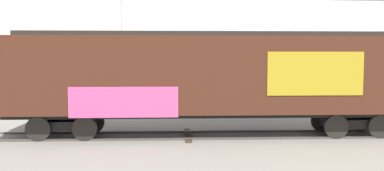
# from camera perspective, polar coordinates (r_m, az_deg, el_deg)

# --- Properties ---
(ground_plane) EXTENTS (260.00, 260.00, 0.00)m
(ground_plane) POSITION_cam_1_polar(r_m,az_deg,el_deg) (15.25, 3.10, -7.52)
(ground_plane) COLOR gray
(track) EXTENTS (59.96, 5.64, 0.08)m
(track) POSITION_cam_1_polar(r_m,az_deg,el_deg) (15.31, 5.31, -7.35)
(track) COLOR #4C4742
(track) RESTS_ON ground_plane
(freight_car) EXTENTS (16.06, 3.79, 4.12)m
(freight_car) POSITION_cam_1_polar(r_m,az_deg,el_deg) (14.94, 2.79, 1.40)
(freight_car) COLOR #472316
(freight_car) RESTS_ON ground_plane
(flagpole) EXTENTS (0.54, 1.42, 9.51)m
(flagpole) POSITION_cam_1_polar(r_m,az_deg,el_deg) (28.43, -10.30, 9.70)
(flagpole) COLOR silver
(flagpole) RESTS_ON ground_plane
(hillside) EXTENTS (121.88, 30.92, 16.63)m
(hillside) POSITION_cam_1_polar(r_m,az_deg,el_deg) (71.94, -4.42, 6.40)
(hillside) COLOR silver
(hillside) RESTS_ON ground_plane
(parked_car_white) EXTENTS (4.80, 2.12, 1.76)m
(parked_car_white) POSITION_cam_1_polar(r_m,az_deg,el_deg) (21.47, -8.79, -1.84)
(parked_car_white) COLOR silver
(parked_car_white) RESTS_ON ground_plane
(parked_car_blue) EXTENTS (4.81, 2.01, 1.65)m
(parked_car_blue) POSITION_cam_1_polar(r_m,az_deg,el_deg) (22.16, 7.29, -1.74)
(parked_car_blue) COLOR navy
(parked_car_blue) RESTS_ON ground_plane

